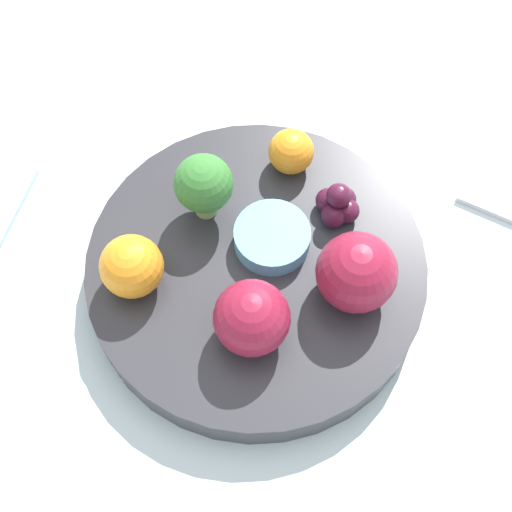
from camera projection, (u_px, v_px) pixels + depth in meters
ground_plane at (256, 291)px, 0.60m from camera, size 6.00×6.00×0.00m
table_surface at (256, 286)px, 0.59m from camera, size 1.20×1.20×0.02m
bowl at (256, 272)px, 0.56m from camera, size 0.26×0.26×0.03m
broccoli at (204, 185)px, 0.54m from camera, size 0.05×0.05×0.06m
apple_red at (252, 318)px, 0.50m from camera, size 0.06×0.06×0.06m
apple_green at (357, 272)px, 0.51m from camera, size 0.06×0.06×0.06m
orange_front at (132, 266)px, 0.52m from camera, size 0.05×0.05×0.05m
orange_back at (291, 151)px, 0.57m from camera, size 0.04×0.04×0.04m
grape_cluster at (338, 204)px, 0.56m from camera, size 0.04×0.04×0.04m
small_cup at (275, 239)px, 0.55m from camera, size 0.06×0.06×0.02m
spoon at (494, 207)px, 0.61m from camera, size 0.03×0.06×0.01m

